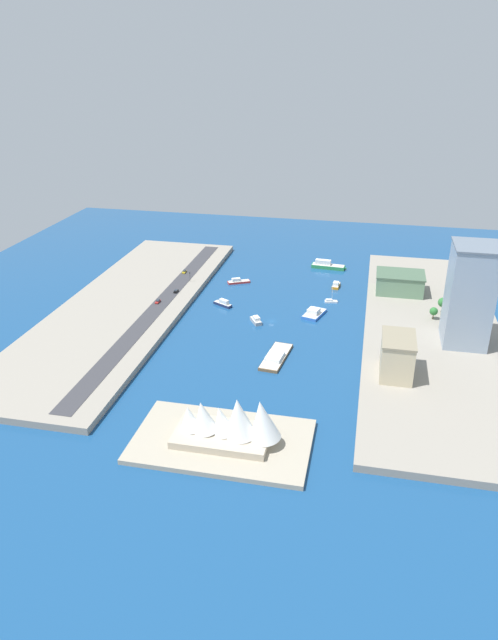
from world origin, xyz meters
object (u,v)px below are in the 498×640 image
ferry_green_doubledeck (327,265)px  pickup_red (158,301)px  barge_flat_brown (276,357)px  water_taxi_orange (336,285)px  tower_tall_glass (469,295)px  sailboat_small_white (331,301)px  suv_black (176,291)px  patrol_launch_navy (223,303)px  terminal_long_green (400,283)px  yacht_sleek_gray (256,320)px  office_block_beige (397,356)px  tugboat_red (238,281)px  catamaran_blue (314,313)px  taxi_yellow_cab (184,272)px  traffic_light_waterfront (190,275)px  opera_landmark (231,423)px

ferry_green_doubledeck → pickup_red: bearing=44.9°
barge_flat_brown → water_taxi_orange: 104.43m
barge_flat_brown → tower_tall_glass: 98.76m
sailboat_small_white → suv_black: sailboat_small_white is taller
sailboat_small_white → tower_tall_glass: size_ratio=0.25×
patrol_launch_navy → terminal_long_green: bearing=-160.5°
ferry_green_doubledeck → yacht_sleek_gray: bearing=72.8°
ferry_green_doubledeck → sailboat_small_white: bearing=97.2°
water_taxi_orange → office_block_beige: bearing=107.5°
pickup_red → sailboat_small_white: bearing=-163.2°
yacht_sleek_gray → barge_flat_brown: 42.89m
yacht_sleek_gray → sailboat_small_white: size_ratio=0.88×
yacht_sleek_gray → suv_black: (54.57, -25.40, 2.70)m
ferry_green_doubledeck → sailboat_small_white: 60.91m
water_taxi_orange → ferry_green_doubledeck: bearing=-75.9°
office_block_beige → suv_black: (128.54, -73.13, -8.28)m
water_taxi_orange → pickup_red: 113.28m
yacht_sleek_gray → tower_tall_glass: tower_tall_glass is taller
pickup_red → tugboat_red: bearing=-126.4°
patrol_launch_navy → barge_flat_brown: patrol_launch_navy is taller
ferry_green_doubledeck → sailboat_small_white: sailboat_small_white is taller
patrol_launch_navy → pickup_red: 37.91m
catamaran_blue → office_block_beige: bearing=124.2°
tower_tall_glass → yacht_sleek_gray: bearing=-3.8°
taxi_yellow_cab → patrol_launch_navy: bearing=132.2°
tugboat_red → terminal_long_green: 101.20m
patrol_launch_navy → tugboat_red: (-0.28, -38.26, -0.41)m
catamaran_blue → traffic_light_waterfront: bearing=-19.1°
ferry_green_doubledeck → tower_tall_glass: tower_tall_glass is taller
water_taxi_orange → sailboat_small_white: sailboat_small_white is taller
patrol_launch_navy → traffic_light_waterfront: size_ratio=1.98×
tower_tall_glass → terminal_long_green: bearing=-64.4°
office_block_beige → yacht_sleek_gray: bearing=-32.8°
taxi_yellow_cab → suv_black: 34.70m
terminal_long_green → opera_landmark: bearing=68.6°
water_taxi_orange → pickup_red: bearing=29.2°
ferry_green_doubledeck → suv_black: ferry_green_doubledeck is taller
patrol_launch_navy → tugboat_red: patrol_launch_navy is taller
ferry_green_doubledeck → traffic_light_waterfront: bearing=32.9°
suv_black → opera_landmark: (-67.35, 135.09, 5.72)m
tower_tall_glass → opera_landmark: (94.39, 102.66, -18.58)m
taxi_yellow_cab → traffic_light_waterfront: (-8.60, 14.75, 3.41)m
catamaran_blue → pickup_red: size_ratio=3.69×
barge_flat_brown → terminal_long_green: bearing=-122.4°
catamaran_blue → office_block_beige: size_ratio=0.81×
sailboat_small_white → traffic_light_waterfront: (89.73, -7.40, 6.71)m
water_taxi_orange → traffic_light_waterfront: traffic_light_waterfront is taller
yacht_sleek_gray → suv_black: bearing=-25.0°
office_block_beige → opera_landmark: 87.12m
water_taxi_orange → tower_tall_glass: bearing=134.1°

